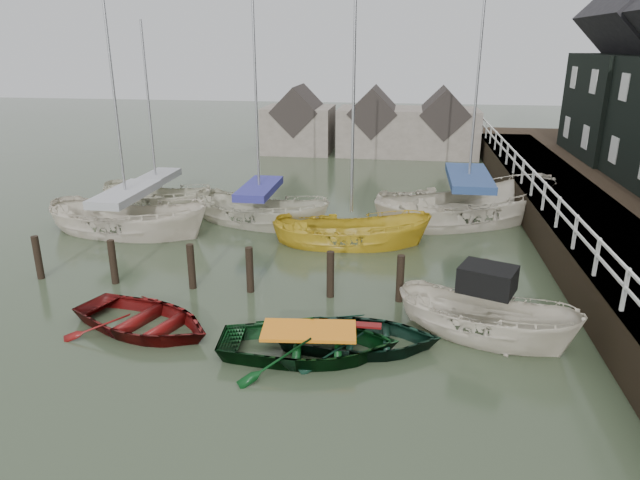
% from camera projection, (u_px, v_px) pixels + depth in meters
% --- Properties ---
extents(ground, '(120.00, 120.00, 0.00)m').
position_uv_depth(ground, '(266.00, 344.00, 14.05)').
color(ground, '#2B3622').
rests_on(ground, ground).
extents(pier, '(3.04, 32.00, 2.70)m').
position_uv_depth(pier, '(568.00, 217.00, 21.83)').
color(pier, black).
rests_on(pier, ground).
extents(mooring_pilings, '(13.72, 0.22, 1.80)m').
position_uv_depth(mooring_pilings, '(253.00, 276.00, 16.84)').
color(mooring_pilings, black).
rests_on(mooring_pilings, ground).
extents(far_sheds, '(14.00, 4.08, 4.39)m').
position_uv_depth(far_sheds, '(371.00, 125.00, 37.61)').
color(far_sheds, '#665B51').
rests_on(far_sheds, ground).
extents(rowboat_red, '(4.77, 4.06, 0.84)m').
position_uv_depth(rowboat_red, '(145.00, 329.00, 14.77)').
color(rowboat_red, '#5B0D0D').
rests_on(rowboat_red, ground).
extents(rowboat_green, '(4.56, 3.47, 0.88)m').
position_uv_depth(rowboat_green, '(309.00, 354.00, 13.59)').
color(rowboat_green, black).
rests_on(rowboat_green, ground).
extents(rowboat_dkgreen, '(4.02, 2.97, 0.80)m').
position_uv_depth(rowboat_dkgreen, '(360.00, 347.00, 13.92)').
color(rowboat_dkgreen, black).
rests_on(rowboat_dkgreen, ground).
extents(motorboat, '(4.88, 3.30, 2.72)m').
position_uv_depth(motorboat, '(483.00, 334.00, 14.35)').
color(motorboat, beige).
rests_on(motorboat, ground).
extents(sailboat_a, '(7.02, 3.32, 11.36)m').
position_uv_depth(sailboat_a, '(130.00, 231.00, 22.31)').
color(sailboat_a, beige).
rests_on(sailboat_a, ground).
extents(sailboat_b, '(6.70, 4.13, 12.45)m').
position_uv_depth(sailboat_b, '(260.00, 221.00, 23.49)').
color(sailboat_b, beige).
rests_on(sailboat_b, ground).
extents(sailboat_c, '(5.96, 2.66, 10.68)m').
position_uv_depth(sailboat_c, '(351.00, 243.00, 21.07)').
color(sailboat_c, gold).
rests_on(sailboat_c, ground).
extents(sailboat_d, '(8.72, 6.19, 12.84)m').
position_uv_depth(sailboat_d, '(465.00, 220.00, 23.68)').
color(sailboat_d, beige).
rests_on(sailboat_d, ground).
extents(sailboat_e, '(6.15, 3.61, 9.05)m').
position_uv_depth(sailboat_e, '(158.00, 206.00, 25.65)').
color(sailboat_e, beige).
rests_on(sailboat_e, ground).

